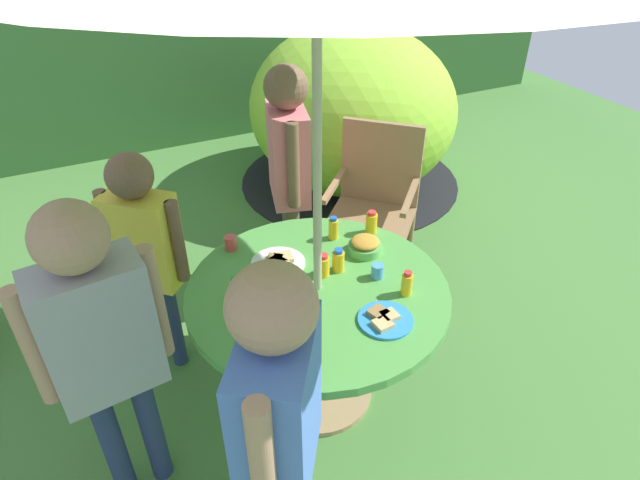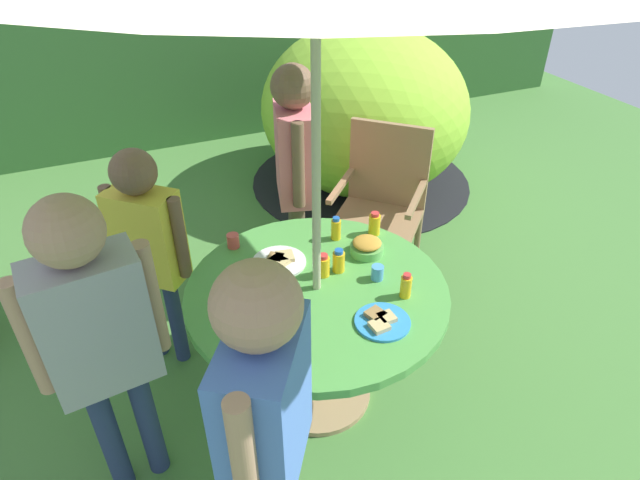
{
  "view_description": "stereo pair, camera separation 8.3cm",
  "coord_description": "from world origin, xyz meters",
  "px_view_note": "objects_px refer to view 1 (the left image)",
  "views": [
    {
      "loc": [
        -0.79,
        -1.67,
        2.21
      ],
      "look_at": [
        0.05,
        0.08,
        0.89
      ],
      "focal_mm": 30.07,
      "sensor_mm": 36.0,
      "label": 1
    },
    {
      "loc": [
        -0.72,
        -1.7,
        2.21
      ],
      "look_at": [
        0.05,
        0.08,
        0.89
      ],
      "focal_mm": 30.07,
      "sensor_mm": 36.0,
      "label": 2
    }
  ],
  "objects_px": {
    "snack_bowl": "(365,245)",
    "plate_near_left": "(268,335)",
    "juice_bottle_far_left": "(338,261)",
    "juice_bottle_center_back": "(407,284)",
    "plate_near_right": "(385,319)",
    "child_in_yellow_shirt": "(144,240)",
    "juice_bottle_mid_left": "(371,223)",
    "plate_center_front": "(278,262)",
    "child_in_blue_shirt": "(279,409)",
    "juice_bottle_mid_right": "(333,228)",
    "child_in_grey_shirt": "(99,331)",
    "wooden_chair": "(375,197)",
    "juice_bottle_front_edge": "(236,290)",
    "garden_table": "(318,310)",
    "juice_bottle_far_right": "(323,266)",
    "cup_far": "(231,243)",
    "dome_tent": "(352,109)",
    "child_in_pink_shirt": "(288,155)",
    "cup_near": "(377,271)"
  },
  "relations": [
    {
      "from": "juice_bottle_far_left",
      "to": "juice_bottle_mid_left",
      "type": "height_order",
      "value": "juice_bottle_mid_left"
    },
    {
      "from": "child_in_yellow_shirt",
      "to": "plate_near_left",
      "type": "relative_size",
      "value": 6.0
    },
    {
      "from": "snack_bowl",
      "to": "juice_bottle_center_back",
      "type": "bearing_deg",
      "value": -89.25
    },
    {
      "from": "child_in_grey_shirt",
      "to": "juice_bottle_mid_left",
      "type": "bearing_deg",
      "value": 9.43
    },
    {
      "from": "child_in_yellow_shirt",
      "to": "plate_near_right",
      "type": "bearing_deg",
      "value": -6.45
    },
    {
      "from": "child_in_pink_shirt",
      "to": "cup_near",
      "type": "bearing_deg",
      "value": 16.95
    },
    {
      "from": "wooden_chair",
      "to": "juice_bottle_front_edge",
      "type": "xyz_separation_m",
      "value": [
        -1.14,
        -0.75,
        0.21
      ]
    },
    {
      "from": "juice_bottle_mid_left",
      "to": "cup_far",
      "type": "bearing_deg",
      "value": 166.21
    },
    {
      "from": "child_in_yellow_shirt",
      "to": "juice_bottle_mid_left",
      "type": "height_order",
      "value": "child_in_yellow_shirt"
    },
    {
      "from": "wooden_chair",
      "to": "juice_bottle_far_right",
      "type": "distance_m",
      "value": 1.07
    },
    {
      "from": "plate_center_front",
      "to": "plate_near_left",
      "type": "xyz_separation_m",
      "value": [
        -0.22,
        -0.43,
        0.0
      ]
    },
    {
      "from": "child_in_pink_shirt",
      "to": "juice_bottle_mid_left",
      "type": "distance_m",
      "value": 0.67
    },
    {
      "from": "child_in_blue_shirt",
      "to": "cup_near",
      "type": "bearing_deg",
      "value": -15.23
    },
    {
      "from": "juice_bottle_far_left",
      "to": "juice_bottle_center_back",
      "type": "xyz_separation_m",
      "value": [
        0.19,
        -0.28,
        0.0
      ]
    },
    {
      "from": "juice_bottle_mid_left",
      "to": "wooden_chair",
      "type": "bearing_deg",
      "value": 56.7
    },
    {
      "from": "plate_near_left",
      "to": "juice_bottle_mid_right",
      "type": "height_order",
      "value": "juice_bottle_mid_right"
    },
    {
      "from": "child_in_blue_shirt",
      "to": "juice_bottle_center_back",
      "type": "xyz_separation_m",
      "value": [
        0.79,
        0.49,
        -0.16
      ]
    },
    {
      "from": "child_in_grey_shirt",
      "to": "dome_tent",
      "type": "bearing_deg",
      "value": 37.22
    },
    {
      "from": "wooden_chair",
      "to": "cup_near",
      "type": "xyz_separation_m",
      "value": [
        -0.52,
        -0.87,
        0.19
      ]
    },
    {
      "from": "child_in_yellow_shirt",
      "to": "cup_near",
      "type": "bearing_deg",
      "value": 7.62
    },
    {
      "from": "snack_bowl",
      "to": "plate_near_left",
      "type": "relative_size",
      "value": 0.79
    },
    {
      "from": "child_in_yellow_shirt",
      "to": "juice_bottle_mid_left",
      "type": "relative_size",
      "value": 9.93
    },
    {
      "from": "juice_bottle_center_back",
      "to": "child_in_yellow_shirt",
      "type": "bearing_deg",
      "value": 141.38
    },
    {
      "from": "child_in_yellow_shirt",
      "to": "cup_far",
      "type": "distance_m",
      "value": 0.4
    },
    {
      "from": "wooden_chair",
      "to": "juice_bottle_far_left",
      "type": "relative_size",
      "value": 8.49
    },
    {
      "from": "plate_center_front",
      "to": "child_in_pink_shirt",
      "type": "bearing_deg",
      "value": 62.95
    },
    {
      "from": "garden_table",
      "to": "child_in_grey_shirt",
      "type": "bearing_deg",
      "value": -172.93
    },
    {
      "from": "plate_near_right",
      "to": "child_in_yellow_shirt",
      "type": "bearing_deg",
      "value": 131.9
    },
    {
      "from": "child_in_blue_shirt",
      "to": "plate_center_front",
      "type": "xyz_separation_m",
      "value": [
        0.37,
        0.94,
        -0.21
      ]
    },
    {
      "from": "plate_near_right",
      "to": "juice_bottle_far_left",
      "type": "bearing_deg",
      "value": 92.02
    },
    {
      "from": "juice_bottle_far_right",
      "to": "child_in_yellow_shirt",
      "type": "bearing_deg",
      "value": 144.74
    },
    {
      "from": "child_in_blue_shirt",
      "to": "snack_bowl",
      "type": "distance_m",
      "value": 1.17
    },
    {
      "from": "child_in_grey_shirt",
      "to": "juice_bottle_front_edge",
      "type": "height_order",
      "value": "child_in_grey_shirt"
    },
    {
      "from": "dome_tent",
      "to": "child_in_pink_shirt",
      "type": "bearing_deg",
      "value": -117.91
    },
    {
      "from": "juice_bottle_far_left",
      "to": "juice_bottle_front_edge",
      "type": "relative_size",
      "value": 0.97
    },
    {
      "from": "snack_bowl",
      "to": "cup_near",
      "type": "height_order",
      "value": "snack_bowl"
    },
    {
      "from": "snack_bowl",
      "to": "juice_bottle_front_edge",
      "type": "bearing_deg",
      "value": -173.99
    },
    {
      "from": "dome_tent",
      "to": "plate_near_left",
      "type": "height_order",
      "value": "dome_tent"
    },
    {
      "from": "garden_table",
      "to": "juice_bottle_mid_left",
      "type": "height_order",
      "value": "juice_bottle_mid_left"
    },
    {
      "from": "garden_table",
      "to": "cup_far",
      "type": "relative_size",
      "value": 16.69
    },
    {
      "from": "juice_bottle_far_left",
      "to": "juice_bottle_front_edge",
      "type": "height_order",
      "value": "juice_bottle_front_edge"
    },
    {
      "from": "juice_bottle_far_left",
      "to": "cup_near",
      "type": "relative_size",
      "value": 1.69
    },
    {
      "from": "juice_bottle_mid_right",
      "to": "juice_bottle_front_edge",
      "type": "distance_m",
      "value": 0.64
    },
    {
      "from": "plate_center_front",
      "to": "plate_near_left",
      "type": "height_order",
      "value": "same"
    },
    {
      "from": "juice_bottle_mid_left",
      "to": "juice_bottle_mid_right",
      "type": "height_order",
      "value": "juice_bottle_mid_left"
    },
    {
      "from": "child_in_blue_shirt",
      "to": "plate_near_left",
      "type": "relative_size",
      "value": 6.96
    },
    {
      "from": "child_in_yellow_shirt",
      "to": "child_in_grey_shirt",
      "type": "height_order",
      "value": "child_in_grey_shirt"
    },
    {
      "from": "plate_near_left",
      "to": "juice_bottle_far_left",
      "type": "height_order",
      "value": "juice_bottle_far_left"
    },
    {
      "from": "child_in_yellow_shirt",
      "to": "child_in_grey_shirt",
      "type": "bearing_deg",
      "value": -69.19
    },
    {
      "from": "child_in_blue_shirt",
      "to": "plate_center_front",
      "type": "bearing_deg",
      "value": 11.89
    }
  ]
}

